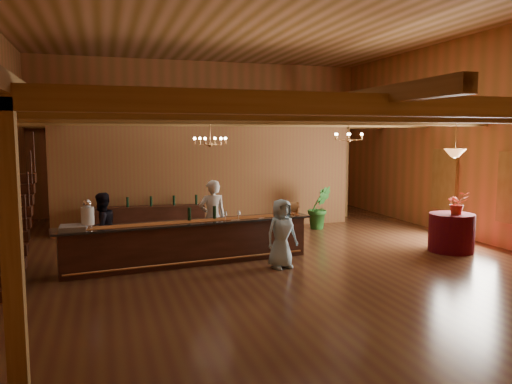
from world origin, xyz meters
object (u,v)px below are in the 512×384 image
object	(u,v)px
staff_second	(102,228)
floor_plant	(319,207)
beverage_dispenser	(88,215)
raffle_drum	(291,207)
chandelier_left	(210,141)
guest	(282,234)
tasting_bar	(190,243)
chandelier_right	(349,136)
pendant_lamp	(455,153)
round_table	(451,233)
bartender	(212,217)
backbar_shelf	(152,221)

from	to	relation	value
staff_second	floor_plant	xyz separation A→B (m)	(6.31, 2.29, -0.13)
beverage_dispenser	raffle_drum	size ratio (longest dim) A/B	1.76
raffle_drum	staff_second	xyz separation A→B (m)	(-4.32, 0.49, -0.34)
chandelier_left	guest	distance (m)	3.08
tasting_bar	staff_second	size ratio (longest dim) A/B	3.66
staff_second	guest	xyz separation A→B (m)	(3.66, -1.61, -0.04)
chandelier_right	pendant_lamp	size ratio (longest dim) A/B	0.89
tasting_bar	raffle_drum	size ratio (longest dim) A/B	16.81
round_table	guest	xyz separation A→B (m)	(-4.48, -0.21, 0.28)
bartender	round_table	bearing A→B (deg)	165.04
backbar_shelf	chandelier_right	world-z (taller)	chandelier_right
tasting_bar	raffle_drum	world-z (taller)	raffle_drum
staff_second	guest	bearing A→B (deg)	116.70
bartender	floor_plant	world-z (taller)	bartender
backbar_shelf	staff_second	world-z (taller)	staff_second
tasting_bar	round_table	distance (m)	6.34
backbar_shelf	staff_second	distance (m)	3.09
guest	round_table	bearing A→B (deg)	-9.82
raffle_drum	floor_plant	bearing A→B (deg)	54.45
round_table	pendant_lamp	distance (m)	1.94
round_table	guest	size ratio (longest dim) A/B	0.73
bartender	backbar_shelf	bearing A→B (deg)	-67.65
chandelier_left	pendant_lamp	bearing A→B (deg)	-19.08
tasting_bar	beverage_dispenser	xyz separation A→B (m)	(-2.09, -0.20, 0.75)
backbar_shelf	chandelier_right	size ratio (longest dim) A/B	3.72
backbar_shelf	chandelier_right	xyz separation A→B (m)	(4.96, -2.28, 2.38)
beverage_dispenser	bartender	size ratio (longest dim) A/B	0.34
beverage_dispenser	guest	bearing A→B (deg)	-9.74
beverage_dispenser	backbar_shelf	world-z (taller)	beverage_dispenser
raffle_drum	chandelier_left	bearing A→B (deg)	149.70
round_table	chandelier_left	xyz separation A→B (m)	(-5.56, 1.92, 2.23)
backbar_shelf	guest	world-z (taller)	guest
tasting_bar	chandelier_right	size ratio (longest dim) A/B	7.14
floor_plant	raffle_drum	bearing A→B (deg)	-125.55
beverage_dispenser	backbar_shelf	distance (m)	4.11
tasting_bar	beverage_dispenser	bearing A→B (deg)	178.74
staff_second	tasting_bar	bearing A→B (deg)	118.48
staff_second	backbar_shelf	bearing A→B (deg)	-155.42
pendant_lamp	bartender	world-z (taller)	pendant_lamp
round_table	chandelier_right	distance (m)	3.52
chandelier_right	backbar_shelf	bearing A→B (deg)	155.35
chandelier_right	guest	xyz separation A→B (m)	(-2.64, -2.09, -2.06)
tasting_bar	backbar_shelf	xyz separation A→B (m)	(-0.50, 3.50, -0.06)
chandelier_left	bartender	xyz separation A→B (m)	(-0.07, -0.50, -1.80)
bartender	pendant_lamp	bearing A→B (deg)	165.04
beverage_dispenser	bartender	xyz separation A→B (m)	(2.77, 0.95, -0.34)
raffle_drum	pendant_lamp	world-z (taller)	pendant_lamp
raffle_drum	chandelier_left	size ratio (longest dim) A/B	0.43
chandelier_left	chandelier_right	world-z (taller)	same
pendant_lamp	floor_plant	size ratio (longest dim) A/B	0.69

